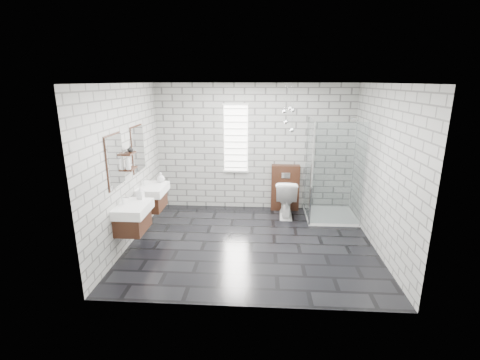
# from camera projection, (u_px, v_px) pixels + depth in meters

# --- Properties ---
(floor) EXTENTS (4.20, 3.60, 0.02)m
(floor) POSITION_uv_depth(u_px,v_px,m) (251.00, 243.00, 6.10)
(floor) COLOR black
(floor) RESTS_ON ground
(ceiling) EXTENTS (4.20, 3.60, 0.02)m
(ceiling) POSITION_uv_depth(u_px,v_px,m) (253.00, 83.00, 5.35)
(ceiling) COLOR white
(ceiling) RESTS_ON wall_back
(wall_back) EXTENTS (4.20, 0.02, 2.70)m
(wall_back) POSITION_uv_depth(u_px,v_px,m) (254.00, 148.00, 7.46)
(wall_back) COLOR #A6A6A1
(wall_back) RESTS_ON floor
(wall_front) EXTENTS (4.20, 0.02, 2.70)m
(wall_front) POSITION_uv_depth(u_px,v_px,m) (247.00, 206.00, 3.99)
(wall_front) COLOR #A6A6A1
(wall_front) RESTS_ON floor
(wall_left) EXTENTS (0.02, 3.60, 2.70)m
(wall_left) POSITION_uv_depth(u_px,v_px,m) (127.00, 166.00, 5.85)
(wall_left) COLOR #A6A6A1
(wall_left) RESTS_ON floor
(wall_right) EXTENTS (0.02, 3.60, 2.70)m
(wall_right) POSITION_uv_depth(u_px,v_px,m) (383.00, 170.00, 5.59)
(wall_right) COLOR #A6A6A1
(wall_right) RESTS_ON floor
(vanity_left) EXTENTS (0.47, 0.70, 1.57)m
(vanity_left) POSITION_uv_depth(u_px,v_px,m) (131.00, 210.00, 5.53)
(vanity_left) COLOR #3C1F12
(vanity_left) RESTS_ON wall_left
(vanity_right) EXTENTS (0.47, 0.70, 1.57)m
(vanity_right) POSITION_uv_depth(u_px,v_px,m) (151.00, 191.00, 6.50)
(vanity_right) COLOR #3C1F12
(vanity_right) RESTS_ON wall_left
(shelf_lower) EXTENTS (0.14, 0.30, 0.03)m
(shelf_lower) POSITION_uv_depth(u_px,v_px,m) (131.00, 169.00, 5.81)
(shelf_lower) COLOR #3C1F12
(shelf_lower) RESTS_ON wall_left
(shelf_upper) EXTENTS (0.14, 0.30, 0.03)m
(shelf_upper) POSITION_uv_depth(u_px,v_px,m) (129.00, 153.00, 5.74)
(shelf_upper) COLOR #3C1F12
(shelf_upper) RESTS_ON wall_left
(window) EXTENTS (0.56, 0.05, 1.48)m
(window) POSITION_uv_depth(u_px,v_px,m) (236.00, 139.00, 7.40)
(window) COLOR white
(window) RESTS_ON wall_back
(cistern_panel) EXTENTS (0.60, 0.20, 1.00)m
(cistern_panel) POSITION_uv_depth(u_px,v_px,m) (285.00, 188.00, 7.55)
(cistern_panel) COLOR #3C1F12
(cistern_panel) RESTS_ON floor
(flush_plate) EXTENTS (0.18, 0.01, 0.12)m
(flush_plate) POSITION_uv_depth(u_px,v_px,m) (286.00, 176.00, 7.36)
(flush_plate) COLOR silver
(flush_plate) RESTS_ON cistern_panel
(shower_enclosure) EXTENTS (1.00, 1.00, 2.03)m
(shower_enclosure) POSITION_uv_depth(u_px,v_px,m) (328.00, 196.00, 7.00)
(shower_enclosure) COLOR white
(shower_enclosure) RESTS_ON floor
(pendant_cluster) EXTENTS (0.26, 0.23, 0.94)m
(pendant_cluster) POSITION_uv_depth(u_px,v_px,m) (289.00, 116.00, 6.80)
(pendant_cluster) COLOR silver
(pendant_cluster) RESTS_ON ceiling
(toilet) EXTENTS (0.47, 0.79, 0.79)m
(toilet) POSITION_uv_depth(u_px,v_px,m) (286.00, 198.00, 7.22)
(toilet) COLOR white
(toilet) RESTS_ON floor
(soap_bottle_a) EXTENTS (0.11, 0.11, 0.21)m
(soap_bottle_a) POSITION_uv_depth(u_px,v_px,m) (140.00, 193.00, 5.73)
(soap_bottle_a) COLOR #B2B2B2
(soap_bottle_a) RESTS_ON vanity_left
(soap_bottle_b) EXTENTS (0.17, 0.17, 0.19)m
(soap_bottle_b) POSITION_uv_depth(u_px,v_px,m) (161.00, 177.00, 6.68)
(soap_bottle_b) COLOR #B2B2B2
(soap_bottle_b) RESTS_ON vanity_right
(soap_bottle_c) EXTENTS (0.11, 0.11, 0.23)m
(soap_bottle_c) POSITION_uv_depth(u_px,v_px,m) (128.00, 163.00, 5.66)
(soap_bottle_c) COLOR #B2B2B2
(soap_bottle_c) RESTS_ON shelf_lower
(vase) EXTENTS (0.11, 0.11, 0.10)m
(vase) POSITION_uv_depth(u_px,v_px,m) (130.00, 149.00, 5.76)
(vase) COLOR #B2B2B2
(vase) RESTS_ON shelf_upper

